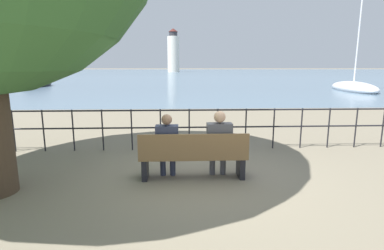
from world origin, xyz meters
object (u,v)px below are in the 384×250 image
(seated_person_left, at_px, (167,143))
(sailboat_1, at_px, (37,84))
(seated_person_right, at_px, (219,141))
(park_bench, at_px, (193,156))
(sailboat_0, at_px, (353,87))
(harbor_lighthouse, at_px, (173,52))

(seated_person_left, bearing_deg, sailboat_1, 118.21)
(seated_person_right, height_order, sailboat_1, sailboat_1)
(park_bench, distance_m, seated_person_left, 0.55)
(sailboat_0, distance_m, sailboat_1, 32.02)
(park_bench, bearing_deg, sailboat_1, 118.91)
(seated_person_left, bearing_deg, park_bench, -9.14)
(seated_person_right, xyz_separation_m, sailboat_0, (15.13, 21.06, -0.42))
(sailboat_1, xyz_separation_m, harbor_lighthouse, (13.51, 99.04, 8.20))
(seated_person_left, distance_m, seated_person_right, 0.98)
(seated_person_right, xyz_separation_m, sailboat_1, (-16.09, 28.18, -0.38))
(sailboat_1, bearing_deg, seated_person_left, -63.90)
(sailboat_1, height_order, harbor_lighthouse, harbor_lighthouse)
(park_bench, bearing_deg, seated_person_left, 170.86)
(harbor_lighthouse, bearing_deg, seated_person_right, -88.84)
(sailboat_1, bearing_deg, park_bench, -63.20)
(park_bench, xyz_separation_m, sailboat_1, (-15.60, 28.25, -0.11))
(harbor_lighthouse, bearing_deg, park_bench, -89.06)
(park_bench, bearing_deg, seated_person_right, 8.75)
(park_bench, distance_m, harbor_lighthouse, 127.57)
(seated_person_left, height_order, harbor_lighthouse, harbor_lighthouse)
(sailboat_1, bearing_deg, harbor_lighthouse, 80.12)
(sailboat_1, distance_m, harbor_lighthouse, 100.29)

